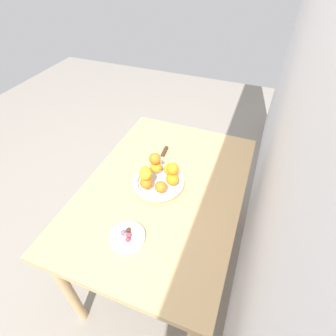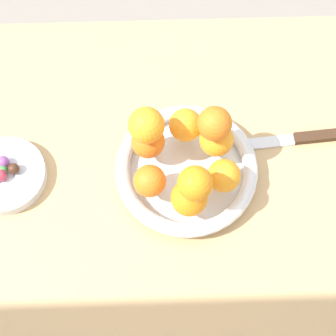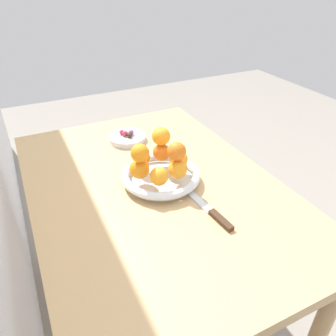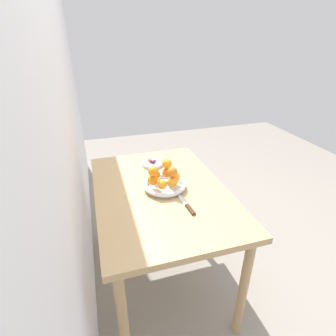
{
  "view_description": "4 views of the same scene",
  "coord_description": "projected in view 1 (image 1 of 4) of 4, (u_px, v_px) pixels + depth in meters",
  "views": [
    {
      "loc": [
        0.82,
        0.34,
        1.68
      ],
      "look_at": [
        -0.03,
        0.01,
        0.84
      ],
      "focal_mm": 28.0,
      "sensor_mm": 36.0,
      "label": 1
    },
    {
      "loc": [
        0.04,
        0.34,
        1.6
      ],
      "look_at": [
        0.03,
        -0.01,
        0.81
      ],
      "focal_mm": 55.0,
      "sensor_mm": 36.0,
      "label": 2
    },
    {
      "loc": [
        -0.8,
        0.34,
        1.35
      ],
      "look_at": [
        -0.03,
        -0.04,
        0.81
      ],
      "focal_mm": 35.0,
      "sensor_mm": 36.0,
      "label": 3
    },
    {
      "loc": [
        -1.28,
        0.34,
        1.56
      ],
      "look_at": [
        0.02,
        -0.05,
        0.87
      ],
      "focal_mm": 28.0,
      "sensor_mm": 36.0,
      "label": 4
    }
  ],
  "objects": [
    {
      "name": "ground_plane",
      "position": [
        165.0,
        261.0,
        1.79
      ],
      "size": [
        6.0,
        6.0,
        0.0
      ],
      "primitive_type": "plane",
      "color": "gray"
    },
    {
      "name": "wall_back",
      "position": [
        307.0,
        115.0,
        0.82
      ],
      "size": [
        4.0,
        0.05,
        2.5
      ],
      "primitive_type": "cube",
      "color": "white",
      "rests_on": "ground_plane"
    },
    {
      "name": "dining_table",
      "position": [
        164.0,
        199.0,
        1.35
      ],
      "size": [
        1.1,
        0.76,
        0.74
      ],
      "color": "tan",
      "rests_on": "ground_plane"
    },
    {
      "name": "fruit_bowl",
      "position": [
        158.0,
        183.0,
        1.28
      ],
      "size": [
        0.25,
        0.25,
        0.04
      ],
      "color": "silver",
      "rests_on": "dining_table"
    },
    {
      "name": "candy_dish",
      "position": [
        128.0,
        237.0,
        1.07
      ],
      "size": [
        0.15,
        0.15,
        0.02
      ],
      "primitive_type": "cylinder",
      "color": "silver",
      "rests_on": "dining_table"
    },
    {
      "name": "orange_0",
      "position": [
        169.0,
        169.0,
        1.29
      ],
      "size": [
        0.06,
        0.06,
        0.06
      ],
      "primitive_type": "sphere",
      "color": "orange",
      "rests_on": "fruit_bowl"
    },
    {
      "name": "orange_1",
      "position": [
        156.0,
        167.0,
        1.3
      ],
      "size": [
        0.06,
        0.06,
        0.06
      ],
      "primitive_type": "sphere",
      "color": "orange",
      "rests_on": "fruit_bowl"
    },
    {
      "name": "orange_2",
      "position": [
        146.0,
        173.0,
        1.27
      ],
      "size": [
        0.06,
        0.06,
        0.06
      ],
      "primitive_type": "sphere",
      "color": "orange",
      "rests_on": "fruit_bowl"
    },
    {
      "name": "orange_3",
      "position": [
        146.0,
        183.0,
        1.22
      ],
      "size": [
        0.06,
        0.06,
        0.06
      ],
      "primitive_type": "sphere",
      "color": "orange",
      "rests_on": "fruit_bowl"
    },
    {
      "name": "orange_4",
      "position": [
        161.0,
        187.0,
        1.2
      ],
      "size": [
        0.06,
        0.06,
        0.06
      ],
      "primitive_type": "sphere",
      "color": "orange",
      "rests_on": "fruit_bowl"
    },
    {
      "name": "orange_5",
      "position": [
        172.0,
        179.0,
        1.23
      ],
      "size": [
        0.06,
        0.06,
        0.06
      ],
      "primitive_type": "sphere",
      "color": "orange",
      "rests_on": "fruit_bowl"
    },
    {
      "name": "orange_6",
      "position": [
        155.0,
        159.0,
        1.25
      ],
      "size": [
        0.06,
        0.06,
        0.06
      ],
      "primitive_type": "sphere",
      "color": "orange",
      "rests_on": "orange_1"
    },
    {
      "name": "orange_7",
      "position": [
        173.0,
        169.0,
        1.2
      ],
      "size": [
        0.06,
        0.06,
        0.06
      ],
      "primitive_type": "sphere",
      "color": "orange",
      "rests_on": "orange_5"
    },
    {
      "name": "orange_8",
      "position": [
        145.0,
        174.0,
        1.17
      ],
      "size": [
        0.06,
        0.06,
        0.06
      ],
      "primitive_type": "sphere",
      "color": "orange",
      "rests_on": "orange_3"
    },
    {
      "name": "candy_ball_0",
      "position": [
        128.0,
        230.0,
        1.07
      ],
      "size": [
        0.02,
        0.02,
        0.02
      ],
      "primitive_type": "sphere",
      "color": "#472819",
      "rests_on": "candy_dish"
    },
    {
      "name": "candy_ball_1",
      "position": [
        123.0,
        233.0,
        1.06
      ],
      "size": [
        0.02,
        0.02,
        0.02
      ],
      "primitive_type": "sphere",
      "color": "#8C4C99",
      "rests_on": "candy_dish"
    },
    {
      "name": "candy_ball_2",
      "position": [
        126.0,
        234.0,
        1.06
      ],
      "size": [
        0.02,
        0.02,
        0.02
      ],
      "primitive_type": "sphere",
      "color": "#4C9947",
      "rests_on": "candy_dish"
    },
    {
      "name": "candy_ball_3",
      "position": [
        129.0,
        235.0,
        1.05
      ],
      "size": [
        0.02,
        0.02,
        0.02
      ],
      "primitive_type": "sphere",
      "color": "#C6384C",
      "rests_on": "candy_dish"
    },
    {
      "name": "candy_ball_4",
      "position": [
        128.0,
        240.0,
        1.04
      ],
      "size": [
        0.02,
        0.02,
        0.02
      ],
      "primitive_type": "sphere",
      "color": "#C6384C",
      "rests_on": "candy_dish"
    },
    {
      "name": "knife",
      "position": [
        161.0,
        159.0,
        1.44
      ],
      "size": [
        0.26,
        0.04,
        0.01
      ],
      "color": "#3F2819",
      "rests_on": "dining_table"
    }
  ]
}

